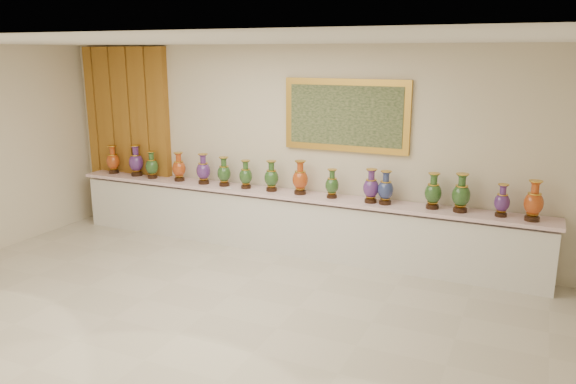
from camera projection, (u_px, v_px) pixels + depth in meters
name	position (u px, v px, depth m)	size (l,w,h in m)	color
ground	(207.00, 313.00, 6.39)	(8.00, 8.00, 0.00)	beige
room	(158.00, 134.00, 9.14)	(8.00, 8.00, 8.00)	beige
counter	(289.00, 223.00, 8.29)	(7.28, 0.48, 0.90)	white
vase_0	(113.00, 161.00, 9.43)	(0.25, 0.25, 0.47)	black
vase_1	(136.00, 162.00, 9.24)	(0.30, 0.30, 0.51)	black
vase_2	(152.00, 166.00, 9.06)	(0.25, 0.25, 0.44)	black
vase_3	(179.00, 168.00, 8.87)	(0.26, 0.26, 0.46)	black
vase_4	(203.00, 170.00, 8.67)	(0.24, 0.24, 0.47)	black
vase_5	(224.00, 173.00, 8.54)	(0.21, 0.21, 0.45)	black
vase_6	(246.00, 176.00, 8.39)	(0.21, 0.21, 0.43)	black
vase_7	(271.00, 177.00, 8.22)	(0.27, 0.27, 0.45)	black
vase_8	(300.00, 179.00, 8.04)	(0.26, 0.26, 0.49)	black
vase_9	(332.00, 185.00, 7.84)	(0.21, 0.21, 0.41)	black
vase_10	(371.00, 188.00, 7.59)	(0.26, 0.26, 0.47)	black
vase_11	(386.00, 189.00, 7.51)	(0.26, 0.26, 0.46)	black
vase_12	(433.00, 193.00, 7.30)	(0.26, 0.26, 0.47)	black
vase_13	(461.00, 195.00, 7.14)	(0.25, 0.25, 0.50)	black
vase_14	(502.00, 202.00, 6.95)	(0.23, 0.23, 0.41)	black
vase_15	(534.00, 203.00, 6.76)	(0.27, 0.27, 0.50)	black
label_card	(229.00, 188.00, 8.43)	(0.10, 0.06, 0.00)	white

